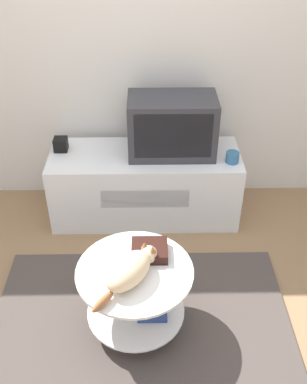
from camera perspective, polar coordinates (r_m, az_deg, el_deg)
name	(u,v)px	position (r m, az deg, el deg)	size (l,w,h in m)	color
ground_plane	(141,335)	(2.77, -1.54, -17.71)	(12.00, 12.00, 0.00)	#93704C
wall_back	(140,34)	(3.28, -1.74, 19.44)	(8.00, 0.05, 2.60)	silver
rug	(141,334)	(2.76, -1.54, -17.59)	(1.78, 1.34, 0.02)	#4C423D
tv_stand	(145,185)	(3.42, -1.08, 0.94)	(1.40, 0.52, 0.54)	white
tv	(172,126)	(3.20, 2.36, 8.37)	(0.62, 0.35, 0.43)	#333338
speaker	(61,144)	(3.37, -11.70, 5.95)	(0.10, 0.10, 0.10)	black
mug	(232,157)	(3.21, 9.98, 4.36)	(0.09, 0.09, 0.08)	teal
coffee_table	(136,291)	(2.58, -2.25, -12.46)	(0.64, 0.64, 0.45)	#B2B2B7
dvd_box	(150,250)	(2.52, -0.50, -7.44)	(0.20, 0.18, 0.06)	black
cat	(130,270)	(2.36, -3.02, -9.83)	(0.34, 0.44, 0.15)	beige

